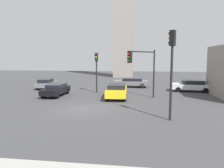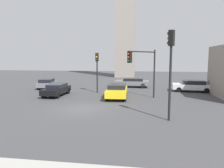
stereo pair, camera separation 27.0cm
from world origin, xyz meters
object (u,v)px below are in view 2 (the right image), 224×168
object	(u,v)px
traffic_light_3	(143,64)
car_2	(117,91)
car_4	(47,83)
traffic_light_2	(97,65)
car_0	(132,82)
car_3	(57,89)
car_1	(192,86)
traffic_light_1	(171,59)

from	to	relation	value
traffic_light_3	car_2	size ratio (longest dim) A/B	1.04
car_2	car_4	bearing A→B (deg)	-121.81
traffic_light_2	traffic_light_3	xyz separation A→B (m)	(5.38, -3.80, 0.26)
car_0	car_3	distance (m)	11.40
traffic_light_3	car_3	size ratio (longest dim) A/B	1.12
car_1	car_3	bearing A→B (deg)	23.90
traffic_light_3	car_2	bearing A→B (deg)	-64.66
car_4	traffic_light_1	bearing A→B (deg)	-138.72
car_1	car_2	bearing A→B (deg)	37.95
traffic_light_1	car_4	bearing A→B (deg)	-10.69
car_3	traffic_light_3	bearing A→B (deg)	83.93
car_2	car_4	xyz separation A→B (m)	(-10.44, 5.80, -0.08)
car_1	car_2	distance (m)	10.40
traffic_light_2	car_2	distance (m)	4.90
car_2	car_3	size ratio (longest dim) A/B	1.08
traffic_light_3	car_1	bearing A→B (deg)	175.91
traffic_light_1	car_0	size ratio (longest dim) A/B	1.22
car_2	car_3	distance (m)	6.79
traffic_light_2	car_0	xyz separation A→B (m)	(3.92, 5.47, -2.62)
car_0	car_3	bearing A→B (deg)	47.63
traffic_light_1	traffic_light_3	world-z (taller)	traffic_light_1
traffic_light_1	car_1	distance (m)	14.25
car_1	car_4	world-z (taller)	car_1
traffic_light_2	car_4	world-z (taller)	traffic_light_2
car_0	car_2	distance (m)	8.65
car_1	car_3	distance (m)	16.40
traffic_light_1	car_2	size ratio (longest dim) A/B	1.23
traffic_light_3	car_2	distance (m)	3.90
car_0	car_3	world-z (taller)	car_3
traffic_light_3	car_2	xyz separation A→B (m)	(-2.59, 0.69, -2.83)
car_1	car_4	size ratio (longest dim) A/B	1.15
car_4	traffic_light_2	bearing A→B (deg)	-116.16
traffic_light_1	car_3	xyz separation A→B (m)	(-11.17, 7.90, -3.36)
traffic_light_1	car_3	size ratio (longest dim) A/B	1.33
car_1	car_4	xyz separation A→B (m)	(-19.19, 0.18, -0.06)
traffic_light_1	car_3	bearing A→B (deg)	-4.01
car_0	car_2	size ratio (longest dim) A/B	1.01
traffic_light_1	car_1	world-z (taller)	traffic_light_1
car_3	car_1	bearing A→B (deg)	109.07
traffic_light_3	car_0	bearing A→B (deg)	-130.86
traffic_light_3	car_3	xyz separation A→B (m)	(-9.37, 1.06, -2.89)
traffic_light_3	traffic_light_2	bearing A→B (deg)	-85.01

